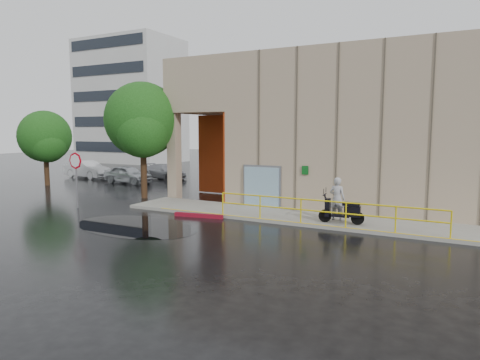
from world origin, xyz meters
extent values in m
plane|color=black|center=(0.00, 0.00, 0.00)|extent=(120.00, 120.00, 0.00)
cube|color=gray|center=(4.00, 4.50, 0.07)|extent=(20.00, 3.00, 0.15)
cube|color=tan|center=(6.00, 11.00, 4.00)|extent=(16.00, 10.00, 8.00)
cube|color=tan|center=(-4.00, 11.00, 6.50)|extent=(4.00, 10.00, 3.00)
cube|color=tan|center=(-5.60, 6.40, 2.50)|extent=(0.60, 0.60, 5.00)
cube|color=#A0320E|center=(-4.00, 9.50, 2.50)|extent=(3.80, 0.15, 4.90)
cube|color=#A0320E|center=(-2.05, 7.75, 2.50)|extent=(0.10, 3.50, 4.90)
cube|color=#92B7C7|center=(0.20, 5.88, 1.15)|extent=(1.90, 0.10, 2.00)
cube|color=slate|center=(0.20, 5.96, 1.15)|extent=(2.10, 0.06, 2.20)
cube|color=#0B5017|center=(2.50, 5.94, 2.10)|extent=(0.32, 0.04, 0.42)
cylinder|color=yellow|center=(4.25, 3.15, 1.15)|extent=(9.50, 0.06, 0.06)
cylinder|color=yellow|center=(4.25, 3.15, 0.70)|extent=(9.50, 0.06, 0.06)
cube|color=beige|center=(-28.00, 28.00, 7.50)|extent=(12.00, 8.00, 15.00)
imported|color=#A5A5A9|center=(4.53, 4.29, 1.09)|extent=(0.73, 0.53, 1.88)
cylinder|color=black|center=(4.19, 3.70, 0.42)|extent=(0.55, 0.15, 0.54)
cylinder|color=black|center=(5.53, 3.81, 0.42)|extent=(0.55, 0.15, 0.54)
cylinder|color=slate|center=(-8.43, 1.76, 1.26)|extent=(0.08, 0.08, 2.52)
cylinder|color=#AC0011|center=(-8.43, 1.73, 2.46)|extent=(0.87, 0.06, 0.87)
cylinder|color=white|center=(-8.43, 1.71, 2.46)|extent=(0.69, 0.02, 0.69)
cube|color=maroon|center=(-1.50, 2.62, 0.09)|extent=(2.40, 0.56, 0.18)
cube|color=black|center=(-2.86, -0.13, 0.00)|extent=(6.41, 4.39, 0.01)
imported|color=silver|center=(-13.28, 10.89, 0.67)|extent=(3.99, 1.68, 1.35)
imported|color=silver|center=(-18.69, 11.98, 0.72)|extent=(4.51, 1.93, 1.45)
imported|color=#9A9BA1|center=(-12.52, 14.37, 0.61)|extent=(4.42, 2.36, 1.22)
cylinder|color=black|center=(-7.50, 5.93, 1.66)|extent=(0.36, 0.36, 3.32)
sphere|color=#1F561F|center=(-7.50, 5.93, 4.63)|extent=(4.38, 4.38, 4.38)
sphere|color=#1F561F|center=(-6.95, 5.28, 3.98)|extent=(3.06, 3.06, 3.06)
cylinder|color=black|center=(-17.64, 7.18, 1.23)|extent=(0.36, 0.36, 2.45)
sphere|color=#244F19|center=(-17.64, 7.18, 3.56)|extent=(3.71, 3.71, 3.71)
sphere|color=#244F19|center=(-17.06, 6.92, 3.01)|extent=(2.60, 2.60, 2.60)
camera|label=1|loc=(9.25, -13.77, 4.07)|focal=32.00mm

